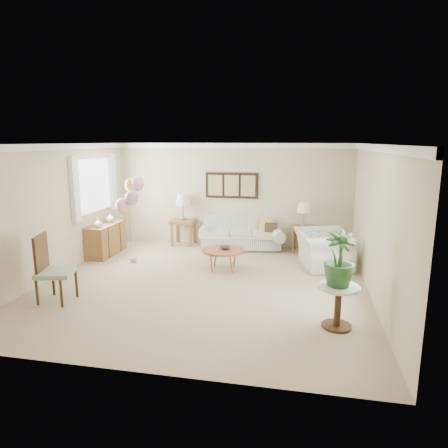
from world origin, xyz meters
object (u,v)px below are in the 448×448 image
at_px(accent_chair, 51,267).
at_px(balloon_cluster, 131,194).
at_px(sofa, 241,236).
at_px(armchair, 323,249).
at_px(coffee_table, 223,251).

xyz_separation_m(accent_chair, balloon_cluster, (0.44, 2.30, 0.95)).
height_order(sofa, balloon_cluster, balloon_cluster).
relative_size(armchair, accent_chair, 1.06).
height_order(coffee_table, accent_chair, accent_chair).
distance_m(sofa, armchair, 2.30).
relative_size(sofa, armchair, 1.90).
bearing_deg(coffee_table, balloon_cluster, 176.76).
relative_size(coffee_table, accent_chair, 0.77).
bearing_deg(sofa, armchair, -31.71).
xyz_separation_m(armchair, accent_chair, (-4.54, -2.78, 0.20)).
distance_m(accent_chair, balloon_cluster, 2.53).
xyz_separation_m(coffee_table, armchair, (2.05, 0.59, -0.02)).
relative_size(coffee_table, armchair, 0.73).
bearing_deg(balloon_cluster, armchair, 6.58).
relative_size(sofa, accent_chair, 2.01).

